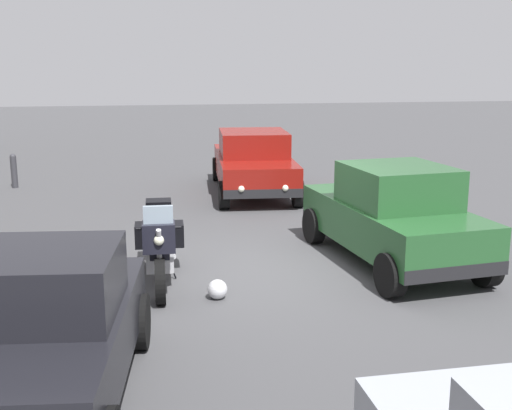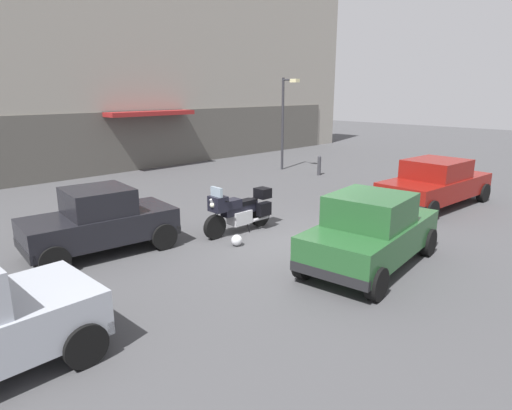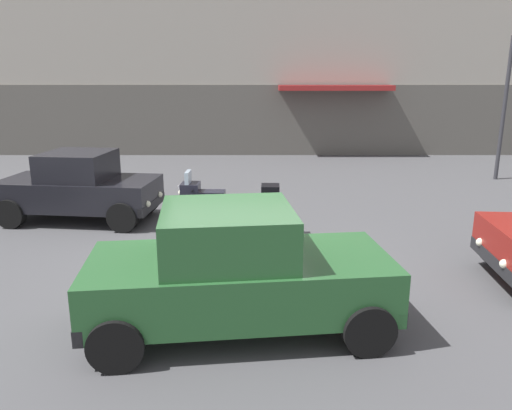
{
  "view_description": "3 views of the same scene",
  "coord_description": "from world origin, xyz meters",
  "px_view_note": "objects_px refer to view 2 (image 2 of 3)",
  "views": [
    {
      "loc": [
        -9.61,
        1.9,
        3.27
      ],
      "look_at": [
        0.14,
        0.15,
        1.05
      ],
      "focal_mm": 45.41,
      "sensor_mm": 36.0,
      "label": 1
    },
    {
      "loc": [
        -8.03,
        -6.69,
        3.74
      ],
      "look_at": [
        -0.51,
        0.81,
        0.96
      ],
      "focal_mm": 30.76,
      "sensor_mm": 36.0,
      "label": 2
    },
    {
      "loc": [
        0.31,
        -7.96,
        3.23
      ],
      "look_at": [
        0.28,
        0.71,
        0.93
      ],
      "focal_mm": 34.78,
      "sensor_mm": 36.0,
      "label": 3
    }
  ],
  "objects_px": {
    "helmet": "(237,240)",
    "car_compact_side": "(100,221)",
    "bollard_curbside": "(319,165)",
    "car_sedan_far": "(435,183)",
    "car_wagon_end": "(371,231)",
    "streetlamp_curbside": "(285,114)",
    "motorcycle": "(240,210)"
  },
  "relations": [
    {
      "from": "helmet",
      "to": "car_wagon_end",
      "type": "distance_m",
      "value": 3.3
    },
    {
      "from": "car_compact_side",
      "to": "bollard_curbside",
      "type": "xyz_separation_m",
      "value": [
        11.59,
        2.32,
        -0.29
      ]
    },
    {
      "from": "bollard_curbside",
      "to": "streetlamp_curbside",
      "type": "bearing_deg",
      "value": 91.42
    },
    {
      "from": "helmet",
      "to": "streetlamp_curbside",
      "type": "height_order",
      "value": "streetlamp_curbside"
    },
    {
      "from": "motorcycle",
      "to": "bollard_curbside",
      "type": "height_order",
      "value": "motorcycle"
    },
    {
      "from": "car_wagon_end",
      "to": "motorcycle",
      "type": "bearing_deg",
      "value": 88.55
    },
    {
      "from": "helmet",
      "to": "car_compact_side",
      "type": "xyz_separation_m",
      "value": [
        -2.56,
        1.96,
        0.63
      ]
    },
    {
      "from": "motorcycle",
      "to": "car_sedan_far",
      "type": "distance_m",
      "value": 6.96
    },
    {
      "from": "car_wagon_end",
      "to": "helmet",
      "type": "bearing_deg",
      "value": 104.32
    },
    {
      "from": "car_wagon_end",
      "to": "car_sedan_far",
      "type": "bearing_deg",
      "value": 4.86
    },
    {
      "from": "motorcycle",
      "to": "helmet",
      "type": "height_order",
      "value": "motorcycle"
    },
    {
      "from": "bollard_curbside",
      "to": "car_compact_side",
      "type": "bearing_deg",
      "value": -168.69
    },
    {
      "from": "motorcycle",
      "to": "bollard_curbside",
      "type": "xyz_separation_m",
      "value": [
        8.21,
        3.51,
        -0.14
      ]
    },
    {
      "from": "motorcycle",
      "to": "helmet",
      "type": "distance_m",
      "value": 1.21
    },
    {
      "from": "car_compact_side",
      "to": "car_wagon_end",
      "type": "relative_size",
      "value": 0.9
    },
    {
      "from": "car_sedan_far",
      "to": "car_compact_side",
      "type": "xyz_separation_m",
      "value": [
        -9.86,
        3.74,
        -0.01
      ]
    },
    {
      "from": "bollard_curbside",
      "to": "motorcycle",
      "type": "bearing_deg",
      "value": -156.83
    },
    {
      "from": "motorcycle",
      "to": "car_compact_side",
      "type": "distance_m",
      "value": 3.59
    },
    {
      "from": "helmet",
      "to": "car_wagon_end",
      "type": "xyz_separation_m",
      "value": [
        1.15,
        -3.02,
        0.67
      ]
    },
    {
      "from": "motorcycle",
      "to": "helmet",
      "type": "bearing_deg",
      "value": 44.75
    },
    {
      "from": "bollard_curbside",
      "to": "helmet",
      "type": "bearing_deg",
      "value": -154.65
    },
    {
      "from": "car_wagon_end",
      "to": "streetlamp_curbside",
      "type": "xyz_separation_m",
      "value": [
        7.82,
        9.35,
        1.86
      ]
    },
    {
      "from": "car_sedan_far",
      "to": "bollard_curbside",
      "type": "relative_size",
      "value": 5.19
    },
    {
      "from": "motorcycle",
      "to": "streetlamp_curbside",
      "type": "height_order",
      "value": "streetlamp_curbside"
    },
    {
      "from": "car_sedan_far",
      "to": "helmet",
      "type": "bearing_deg",
      "value": -9.52
    },
    {
      "from": "car_sedan_far",
      "to": "streetlamp_curbside",
      "type": "bearing_deg",
      "value": -97.48
    },
    {
      "from": "streetlamp_curbside",
      "to": "motorcycle",
      "type": "bearing_deg",
      "value": -145.69
    },
    {
      "from": "motorcycle",
      "to": "streetlamp_curbside",
      "type": "distance_m",
      "value": 10.09
    },
    {
      "from": "motorcycle",
      "to": "bollard_curbside",
      "type": "relative_size",
      "value": 2.52
    },
    {
      "from": "helmet",
      "to": "car_wagon_end",
      "type": "height_order",
      "value": "car_wagon_end"
    },
    {
      "from": "helmet",
      "to": "car_compact_side",
      "type": "distance_m",
      "value": 3.29
    },
    {
      "from": "car_wagon_end",
      "to": "streetlamp_curbside",
      "type": "relative_size",
      "value": 0.92
    }
  ]
}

